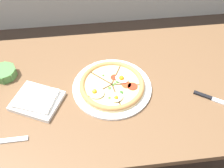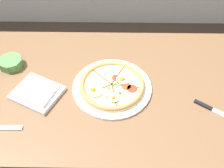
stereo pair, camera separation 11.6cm
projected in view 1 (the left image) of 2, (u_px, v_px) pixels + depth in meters
ground_plane at (116, 162)px, 1.88m from camera, size 12.00×12.00×0.00m
dining_table at (117, 99)px, 1.38m from camera, size 1.57×0.81×0.77m
pizza at (112, 86)px, 1.28m from camera, size 0.36×0.36×0.05m
ramekin_bowl at (4, 73)px, 1.33m from camera, size 0.12×0.12×0.04m
napkin_folded at (37, 100)px, 1.23m from camera, size 0.25×0.24×0.04m
knife_main at (215, 100)px, 1.25m from camera, size 0.17×0.13×0.01m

